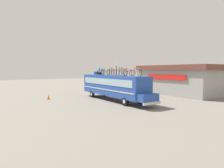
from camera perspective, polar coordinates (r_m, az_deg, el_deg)
ground_plane at (r=24.11m, az=0.19°, el=-4.82°), size 120.00×120.00×0.00m
bus at (r=23.75m, az=0.41°, el=-0.43°), size 12.64×2.42×3.14m
luggage_bag_1 at (r=27.93m, az=-4.77°, el=3.31°), size 0.63×0.41×0.42m
luggage_bag_2 at (r=27.21m, az=-3.97°, el=3.18°), size 0.72×0.52×0.32m
rooftop_bicycle_1 at (r=26.73m, az=-3.47°, el=3.64°), size 1.73×0.44×0.92m
rooftop_bicycle_2 at (r=25.59m, az=-3.35°, el=3.65°), size 1.77×0.44×0.96m
rooftop_bicycle_3 at (r=24.91m, az=-1.84°, el=3.59°), size 1.76×0.44×0.91m
rooftop_bicycle_4 at (r=24.09m, az=-0.41°, el=3.61°), size 1.69×0.44×0.96m
rooftop_bicycle_5 at (r=23.15m, az=0.14°, el=3.57°), size 1.72×0.44×0.94m
rooftop_bicycle_6 at (r=22.55m, az=2.65°, el=3.58°), size 1.80×0.44×0.97m
rooftop_bicycle_7 at (r=21.59m, az=3.34°, el=3.53°), size 1.72×0.44×0.96m
rooftop_bicycle_8 at (r=20.71m, az=4.86°, el=3.41°), size 1.74×0.44×0.88m
rooftop_bicycle_9 at (r=20.31m, az=7.27°, el=3.39°), size 1.77×0.44×0.89m
roadside_building at (r=32.75m, az=20.64°, el=1.37°), size 12.67×9.27×4.52m
traffic_cone at (r=25.95m, az=-18.49°, el=-3.72°), size 0.37×0.37×0.60m
street_lamp at (r=34.84m, az=1.32°, el=3.04°), size 0.35×0.35×4.88m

